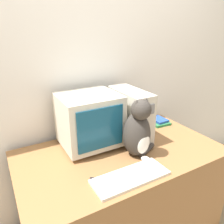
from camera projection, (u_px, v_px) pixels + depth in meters
The scene contains 8 objects.
wall_back at pixel (91, 67), 1.73m from camera, with size 7.00×0.05×2.50m.
desk at pixel (120, 192), 1.67m from camera, with size 1.42×0.80×0.72m.
crt_monitor at pixel (89, 120), 1.55m from camera, with size 0.41×0.37×0.39m.
computer_tower at pixel (130, 115), 1.67m from camera, with size 0.17×0.42×0.39m.
keyboard at pixel (131, 177), 1.26m from camera, with size 0.46×0.18×0.02m.
cat at pixel (138, 131), 1.43m from camera, with size 0.27×0.24×0.41m.
book_stack at pixel (159, 121), 1.99m from camera, with size 0.17×0.18×0.04m.
pen at pixel (103, 178), 1.26m from camera, with size 0.13×0.09×0.01m.
Camera 1 is at (-0.72, -0.73, 1.54)m, focal length 35.00 mm.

